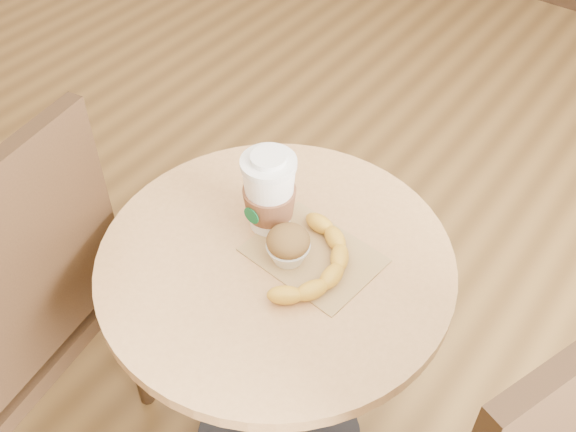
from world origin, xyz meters
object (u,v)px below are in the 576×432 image
object	(u,v)px
cafe_table	(277,325)
muffin	(288,245)
chair_left	(9,311)
banana	(312,263)
coffee_cup	(269,195)

from	to	relation	value
cafe_table	muffin	xyz separation A→B (m)	(0.02, 0.01, 0.26)
chair_left	muffin	bearing A→B (deg)	115.79
cafe_table	chair_left	distance (m)	0.57
banana	muffin	bearing A→B (deg)	176.00
cafe_table	banana	xyz separation A→B (m)	(0.07, 0.02, 0.24)
muffin	coffee_cup	bearing A→B (deg)	147.55
chair_left	coffee_cup	xyz separation A→B (m)	(0.40, 0.39, 0.27)
banana	cafe_table	bearing A→B (deg)	-178.18
coffee_cup	banana	bearing A→B (deg)	-15.25
cafe_table	muffin	distance (m)	0.26
cafe_table	muffin	world-z (taller)	muffin
cafe_table	chair_left	world-z (taller)	chair_left
chair_left	muffin	distance (m)	0.63
cafe_table	chair_left	bearing A→B (deg)	-144.63
muffin	banana	world-z (taller)	muffin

